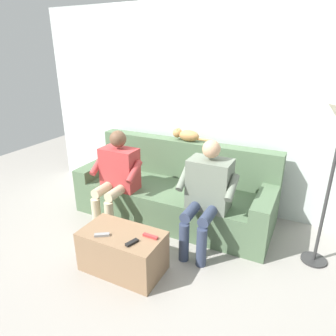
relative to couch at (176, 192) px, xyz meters
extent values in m
plane|color=gray|center=(0.00, 0.76, -0.30)|extent=(8.00, 8.00, 0.00)
cube|color=silver|center=(0.00, -0.51, 0.94)|extent=(4.45, 0.06, 2.48)
cube|color=#516B4C|center=(0.00, 0.16, -0.10)|extent=(1.96, 0.69, 0.40)
cube|color=#516B4C|center=(0.00, -0.28, 0.14)|extent=(2.35, 0.19, 0.88)
cube|color=#516B4C|center=(-1.08, 0.16, -0.02)|extent=(0.19, 0.69, 0.55)
cube|color=#516B4C|center=(1.08, 0.16, -0.02)|extent=(0.19, 0.69, 0.55)
cube|color=#8C6B4C|center=(0.00, 1.15, -0.10)|extent=(0.76, 0.42, 0.40)
cube|color=slate|center=(-0.54, 0.36, 0.37)|extent=(0.43, 0.28, 0.53)
sphere|color=tan|center=(-0.54, 0.36, 0.74)|extent=(0.18, 0.18, 0.18)
cylinder|color=#333D56|center=(-0.63, 0.57, 0.16)|extent=(0.11, 0.41, 0.11)
cylinder|color=#333D56|center=(-0.45, 0.57, 0.16)|extent=(0.11, 0.41, 0.11)
cylinder|color=#333D56|center=(-0.63, 0.77, -0.10)|extent=(0.10, 0.10, 0.40)
cylinder|color=#333D56|center=(-0.45, 0.77, -0.10)|extent=(0.10, 0.10, 0.40)
cylinder|color=slate|center=(-0.79, 0.44, 0.42)|extent=(0.08, 0.27, 0.22)
cylinder|color=slate|center=(-0.29, 0.44, 0.42)|extent=(0.08, 0.27, 0.22)
cube|color=#B23838|center=(0.54, 0.38, 0.35)|extent=(0.42, 0.24, 0.49)
sphere|color=brown|center=(0.54, 0.38, 0.71)|extent=(0.19, 0.19, 0.19)
cylinder|color=#C6B793|center=(0.45, 0.56, 0.16)|extent=(0.11, 0.37, 0.11)
cylinder|color=#C6B793|center=(0.63, 0.56, 0.16)|extent=(0.11, 0.37, 0.11)
cylinder|color=#C6B793|center=(0.45, 0.75, -0.10)|extent=(0.10, 0.10, 0.40)
cylinder|color=#C6B793|center=(0.63, 0.75, -0.10)|extent=(0.10, 0.10, 0.40)
cylinder|color=#B23838|center=(0.29, 0.46, 0.39)|extent=(0.08, 0.27, 0.22)
cylinder|color=#B23838|center=(0.79, 0.46, 0.39)|extent=(0.08, 0.27, 0.22)
ellipsoid|color=#B7844C|center=(-0.04, -0.28, 0.65)|extent=(0.26, 0.14, 0.14)
sphere|color=#B7844C|center=(0.12, -0.28, 0.67)|extent=(0.12, 0.12, 0.12)
cone|color=#B7844C|center=(0.11, -0.31, 0.72)|extent=(0.04, 0.04, 0.03)
cone|color=#B7844C|center=(0.11, -0.25, 0.72)|extent=(0.04, 0.04, 0.03)
cylinder|color=#B7844C|center=(-0.23, -0.28, 0.63)|extent=(0.18, 0.03, 0.03)
cube|color=#B73333|center=(-0.27, 1.09, 0.11)|extent=(0.14, 0.04, 0.02)
cube|color=black|center=(-0.17, 1.25, 0.11)|extent=(0.08, 0.13, 0.02)
cube|color=gray|center=(0.13, 1.27, 0.11)|extent=(0.13, 0.11, 0.02)
cylinder|color=#2D2D2D|center=(-1.60, 0.22, -0.29)|extent=(0.24, 0.24, 0.02)
cylinder|color=#333333|center=(-1.60, 0.22, 0.41)|extent=(0.03, 0.03, 1.42)
camera|label=1|loc=(-1.41, 3.04, 1.64)|focal=32.35mm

